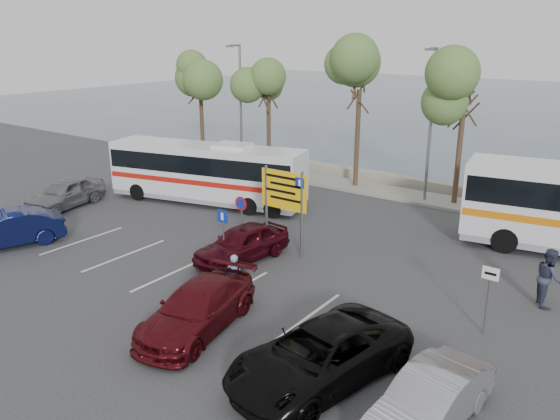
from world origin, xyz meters
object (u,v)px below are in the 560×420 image
Objects in this scene: street_lamp_left at (240,101)px; car_silver_b at (430,401)px; coach_bus_left at (207,175)px; suv_black at (320,355)px; car_maroon at (197,308)px; pedestrian_far at (548,277)px; street_lamp_right at (431,118)px; direction_sign at (284,197)px; car_red at (242,243)px; car_silver_a at (65,193)px; pedestrian_near at (234,275)px; car_blue at (6,230)px.

street_lamp_left is 26.55m from car_silver_b.
coach_bus_left is 2.04× the size of suv_black.
pedestrian_far is (8.34, 8.12, 0.30)m from car_maroon.
street_lamp_right is 10.73m from direction_sign.
street_lamp_right is 12.43m from pedestrian_far.
car_red is (-0.85, -1.70, -1.70)m from direction_sign.
pedestrian_near is (14.00, -2.61, 0.02)m from car_silver_a.
pedestrian_near is (1.00, -4.31, -1.65)m from direction_sign.
street_lamp_left is at bearing -76.79° from pedestrian_near.
street_lamp_right is 1.48× the size of suv_black.
suv_black is at bearing -172.73° from car_silver_b.
car_maroon is (1.55, -6.70, -1.72)m from direction_sign.
street_lamp_left is 1.96× the size of car_silver_b.
direction_sign is 1.78× the size of pedestrian_far.
coach_bus_left is 19.31m from car_silver_b.
street_lamp_left is 1.87× the size of car_red.
street_lamp_right is 17.46m from car_maroon.
pedestrian_near is at bearing 97.69° from pedestrian_far.
car_silver_a is 15.39m from car_maroon.
car_maroon is 1.14× the size of car_red.
pedestrian_near is (12.00, -14.63, -3.82)m from street_lamp_left.
street_lamp_left is at bearing 147.24° from suv_black.
coach_bus_left is at bearing 156.05° from car_silver_b.
pedestrian_near reaches higher than car_maroon.
suv_black is (6.00, -6.70, -1.68)m from direction_sign.
street_lamp_left is 13.00m from street_lamp_right.
suv_black is at bearing 129.26° from pedestrian_far.
car_silver_a is 14.24m from pedestrian_near.
car_silver_a is at bearing -137.73° from coach_bus_left.
street_lamp_left is at bearing 41.86° from pedestrian_far.
coach_bus_left is 2.26× the size of car_maroon.
direction_sign is 2.55m from car_red.
pedestrian_far is (17.40, -1.88, -0.56)m from coach_bus_left.
coach_bus_left is 2.71× the size of car_silver_b.
pedestrian_near reaches higher than car_silver_a.
direction_sign is 0.80× the size of car_silver_a.
car_silver_a is 0.92× the size of car_maroon.
direction_sign is 0.77× the size of car_blue.
direction_sign is (11.00, -10.32, -2.17)m from street_lamp_left.
pedestrian_near is at bearing -50.64° from street_lamp_left.
pedestrian_near is (-1.00, -14.63, -3.82)m from street_lamp_right.
pedestrian_far reaches higher than pedestrian_near.
pedestrian_far reaches higher than car_silver_b.
car_blue is at bearing 86.70° from pedestrian_far.
coach_bus_left is at bearing 31.92° from car_silver_a.
coach_bus_left is 2.37× the size of car_blue.
direction_sign is 0.74× the size of car_maroon.
car_blue is 0.86× the size of suv_black.
street_lamp_right is at bearing 115.50° from suv_black.
car_silver_a is (-5.50, -5.00, -0.80)m from coach_bus_left.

